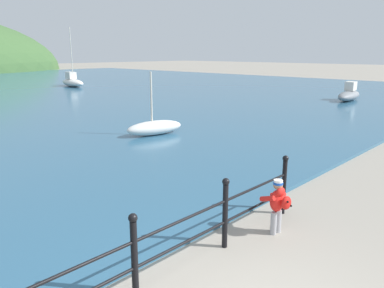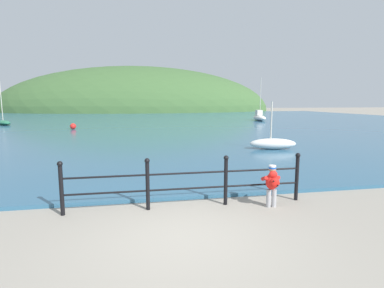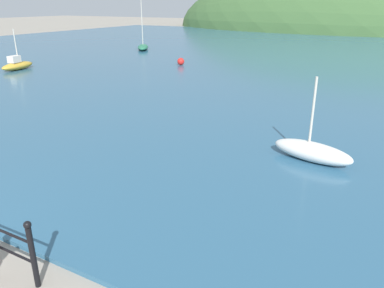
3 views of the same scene
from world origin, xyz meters
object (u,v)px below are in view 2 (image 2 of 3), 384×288
object	(u,v)px
child_in_coat	(272,182)
mooring_buoy	(73,126)
boat_red_dinghy	(4,122)
boat_nearest_quay	(259,117)
boat_white_sailboat	(273,144)

from	to	relation	value
child_in_coat	mooring_buoy	bearing A→B (deg)	112.10
boat_red_dinghy	boat_nearest_quay	bearing A→B (deg)	2.81
boat_white_sailboat	boat_red_dinghy	size ratio (longest dim) A/B	0.54
boat_white_sailboat	child_in_coat	bearing A→B (deg)	-115.77
boat_white_sailboat	mooring_buoy	size ratio (longest dim) A/B	4.78
boat_red_dinghy	mooring_buoy	size ratio (longest dim) A/B	8.79
boat_nearest_quay	boat_white_sailboat	bearing A→B (deg)	-111.52
boat_red_dinghy	mooring_buoy	bearing A→B (deg)	-38.90
boat_red_dinghy	mooring_buoy	distance (m)	10.18
child_in_coat	boat_white_sailboat	xyz separation A→B (m)	(3.62, 7.49, -0.23)
boat_white_sailboat	boat_red_dinghy	distance (m)	27.96
boat_white_sailboat	boat_nearest_quay	size ratio (longest dim) A/B	0.46
child_in_coat	boat_nearest_quay	distance (m)	30.86
child_in_coat	boat_red_dinghy	distance (m)	31.63
boat_white_sailboat	boat_nearest_quay	world-z (taller)	boat_nearest_quay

